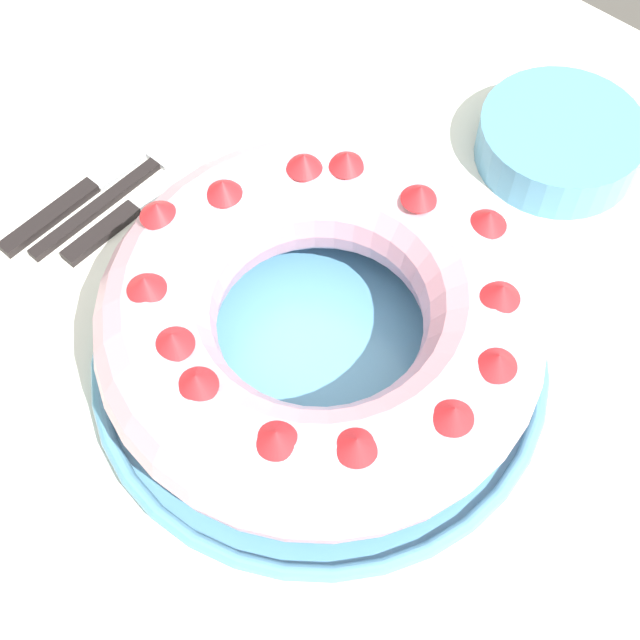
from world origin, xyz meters
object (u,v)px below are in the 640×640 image
serving_dish (320,357)px  cake_knife (132,209)px  fork (133,180)px  side_bowl (558,140)px  bundt_cake (320,319)px  serving_knife (90,187)px

serving_dish → cake_knife: 0.23m
fork → side_bowl: 0.38m
bundt_cake → cake_knife: size_ratio=1.91×
serving_knife → side_bowl: size_ratio=1.51×
serving_dish → bundt_cake: bearing=6.5°
serving_dish → side_bowl: 0.31m
side_bowl → serving_knife: bearing=-132.7°
serving_dish → side_bowl: side_bowl is taller
fork → serving_knife: size_ratio=0.88×
fork → cake_knife: cake_knife is taller
bundt_cake → serving_knife: 0.28m
fork → side_bowl: bearing=51.4°
serving_dish → serving_knife: (-0.27, -0.00, -0.01)m
fork → serving_knife: 0.04m
serving_dish → fork: size_ratio=1.80×
fork → side_bowl: size_ratio=1.33×
cake_knife → side_bowl: side_bowl is taller
serving_dish → fork: serving_dish is taller
serving_knife → side_bowl: bearing=49.3°
serving_dish → side_bowl: (0.01, 0.31, 0.01)m
serving_dish → serving_knife: serving_dish is taller
bundt_cake → fork: (-0.25, 0.03, -0.06)m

